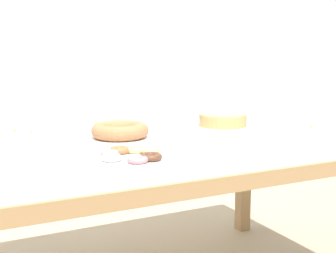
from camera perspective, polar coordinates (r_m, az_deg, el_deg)
name	(u,v)px	position (r m, az deg, el deg)	size (l,w,h in m)	color
wall_back	(60,25)	(3.61, -12.99, 12.02)	(8.00, 0.10, 2.60)	silver
dining_table	(159,157)	(2.06, -1.10, -3.69)	(1.74, 1.08, 0.72)	silver
cake_chocolate_round	(223,121)	(2.36, 6.70, 0.62)	(0.30, 0.30, 0.07)	white
cake_golden_bundt	(120,132)	(2.03, -5.87, -0.70)	(0.29, 0.29, 0.08)	white
pastry_platter	(131,157)	(1.66, -4.50, -3.73)	(0.34, 0.34, 0.04)	white
plate_stack	(167,125)	(2.23, -0.14, 0.19)	(0.21, 0.21, 0.07)	white
tealight_near_front	(96,125)	(2.41, -8.74, 0.16)	(0.04, 0.04, 0.04)	silver
tealight_left_edge	(311,129)	(2.35, 17.03, -0.33)	(0.04, 0.04, 0.04)	silver
tealight_near_cakes	(15,133)	(2.26, -18.16, -0.77)	(0.04, 0.04, 0.04)	silver
tealight_centre	(32,135)	(2.18, -16.25, -1.03)	(0.04, 0.04, 0.04)	silver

